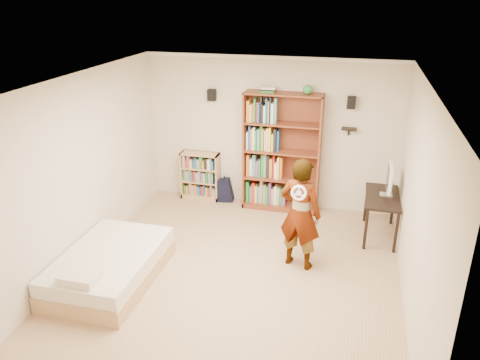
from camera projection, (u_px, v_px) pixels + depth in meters
The scene contains 14 objects.
ground at pixel (235, 275), 6.59m from camera, with size 4.50×5.00×0.01m, color tan.
room_shell at pixel (235, 157), 5.91m from camera, with size 4.52×5.02×2.71m.
crown_molding at pixel (235, 85), 5.57m from camera, with size 4.50×5.00×0.06m.
speaker_left at pixel (212, 95), 8.21m from camera, with size 0.14×0.12×0.20m, color black.
speaker_right at pixel (351, 103), 7.67m from camera, with size 0.14×0.12×0.20m, color black.
wall_shelf at pixel (349, 129), 7.85m from camera, with size 0.25×0.16×0.03m, color black.
tall_bookshelf at pixel (282, 153), 8.19m from camera, with size 1.34×0.39×2.12m, color brown, non-canonical shape.
low_bookshelf at pixel (200, 176), 8.83m from camera, with size 0.73×0.27×0.91m, color tan, non-canonical shape.
computer_desk at pixel (380, 216), 7.50m from camera, with size 0.52×1.04×0.71m, color black, non-canonical shape.
imac at pixel (388, 180), 7.29m from camera, with size 0.11×0.53×0.53m, color white, non-canonical shape.
daybed at pixel (110, 263), 6.38m from camera, with size 1.19×1.83×0.54m, color white, non-canonical shape.
person at pixel (300, 214), 6.52m from camera, with size 0.60×0.39×1.65m, color black.
wii_wheel at pixel (299, 193), 6.07m from camera, with size 0.21×0.21×0.04m, color white.
navy_bag at pixel (224, 190), 8.79m from camera, with size 0.34×0.22×0.46m, color black, non-canonical shape.
Camera 1 is at (1.43, -5.39, 3.75)m, focal length 35.00 mm.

